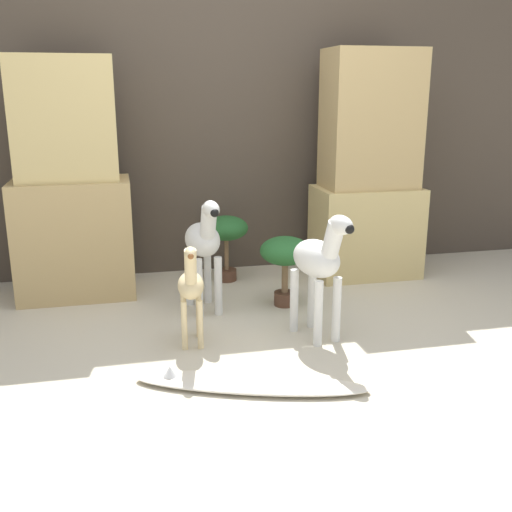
{
  "coord_description": "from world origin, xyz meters",
  "views": [
    {
      "loc": [
        -0.71,
        -2.67,
        1.34
      ],
      "look_at": [
        0.03,
        0.56,
        0.4
      ],
      "focal_mm": 42.0,
      "sensor_mm": 36.0,
      "label": 1
    }
  ],
  "objects_px": {
    "potted_palm_front": "(227,233)",
    "potted_palm_back": "(285,255)",
    "zebra_right": "(319,262)",
    "giraffe_figurine": "(191,287)",
    "zebra_left": "(204,243)",
    "surfboard": "(249,383)"
  },
  "relations": [
    {
      "from": "potted_palm_front",
      "to": "potted_palm_back",
      "type": "height_order",
      "value": "potted_palm_front"
    },
    {
      "from": "zebra_right",
      "to": "giraffe_figurine",
      "type": "distance_m",
      "value": 0.7
    },
    {
      "from": "zebra_right",
      "to": "potted_palm_back",
      "type": "xyz_separation_m",
      "value": [
        -0.04,
        0.54,
        -0.1
      ]
    },
    {
      "from": "zebra_left",
      "to": "surfboard",
      "type": "relative_size",
      "value": 0.66
    },
    {
      "from": "potted_palm_front",
      "to": "surfboard",
      "type": "relative_size",
      "value": 0.43
    },
    {
      "from": "zebra_left",
      "to": "potted_palm_back",
      "type": "relative_size",
      "value": 1.62
    },
    {
      "from": "zebra_left",
      "to": "surfboard",
      "type": "xyz_separation_m",
      "value": [
        0.06,
        -1.03,
        -0.41
      ]
    },
    {
      "from": "potted_palm_front",
      "to": "surfboard",
      "type": "bearing_deg",
      "value": -96.59
    },
    {
      "from": "zebra_right",
      "to": "zebra_left",
      "type": "height_order",
      "value": "same"
    },
    {
      "from": "giraffe_figurine",
      "to": "potted_palm_front",
      "type": "height_order",
      "value": "giraffe_figurine"
    },
    {
      "from": "potted_palm_back",
      "to": "giraffe_figurine",
      "type": "bearing_deg",
      "value": -143.75
    },
    {
      "from": "giraffe_figurine",
      "to": "potted_palm_back",
      "type": "bearing_deg",
      "value": 36.25
    },
    {
      "from": "zebra_right",
      "to": "giraffe_figurine",
      "type": "height_order",
      "value": "zebra_right"
    },
    {
      "from": "zebra_left",
      "to": "giraffe_figurine",
      "type": "bearing_deg",
      "value": -106.03
    },
    {
      "from": "zebra_right",
      "to": "surfboard",
      "type": "relative_size",
      "value": 0.66
    },
    {
      "from": "giraffe_figurine",
      "to": "surfboard",
      "type": "distance_m",
      "value": 0.65
    },
    {
      "from": "zebra_right",
      "to": "giraffe_figurine",
      "type": "xyz_separation_m",
      "value": [
        -0.69,
        0.06,
        -0.11
      ]
    },
    {
      "from": "zebra_left",
      "to": "giraffe_figurine",
      "type": "height_order",
      "value": "zebra_left"
    },
    {
      "from": "surfboard",
      "to": "zebra_left",
      "type": "bearing_deg",
      "value": 93.23
    },
    {
      "from": "zebra_left",
      "to": "zebra_right",
      "type": "bearing_deg",
      "value": -45.02
    },
    {
      "from": "zebra_right",
      "to": "potted_palm_back",
      "type": "height_order",
      "value": "zebra_right"
    },
    {
      "from": "zebra_left",
      "to": "potted_palm_back",
      "type": "distance_m",
      "value": 0.52
    }
  ]
}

